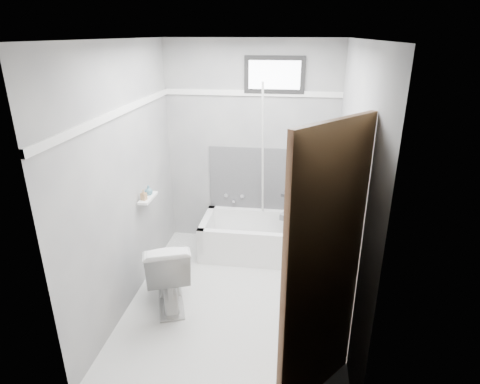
% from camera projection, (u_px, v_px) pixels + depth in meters
% --- Properties ---
extents(floor, '(2.60, 2.60, 0.00)m').
position_uv_depth(floor, '(235.00, 299.00, 3.95)').
color(floor, white).
rests_on(floor, ground).
extents(ceiling, '(2.60, 2.60, 0.00)m').
position_uv_depth(ceiling, '(234.00, 39.00, 3.07)').
color(ceiling, silver).
rests_on(ceiling, floor).
extents(wall_back, '(2.00, 0.02, 2.40)m').
position_uv_depth(wall_back, '(251.00, 147.00, 4.71)').
color(wall_back, slate).
rests_on(wall_back, floor).
extents(wall_front, '(2.00, 0.02, 2.40)m').
position_uv_depth(wall_front, '(201.00, 264.00, 2.31)').
color(wall_front, slate).
rests_on(wall_front, floor).
extents(wall_left, '(0.02, 2.60, 2.40)m').
position_uv_depth(wall_left, '(126.00, 180.00, 3.64)').
color(wall_left, slate).
rests_on(wall_left, floor).
extents(wall_right, '(0.02, 2.60, 2.40)m').
position_uv_depth(wall_right, '(351.00, 191.00, 3.38)').
color(wall_right, slate).
rests_on(wall_right, floor).
extents(bathtub, '(1.50, 0.70, 0.42)m').
position_uv_depth(bathtub, '(266.00, 237.00, 4.70)').
color(bathtub, white).
rests_on(bathtub, floor).
extents(office_chair, '(0.69, 0.69, 0.92)m').
position_uv_depth(office_chair, '(305.00, 209.00, 4.56)').
color(office_chair, slate).
rests_on(office_chair, bathtub).
extents(toilet, '(0.63, 0.82, 0.71)m').
position_uv_depth(toilet, '(168.00, 271.00, 3.77)').
color(toilet, silver).
rests_on(toilet, floor).
extents(door, '(0.78, 0.78, 2.00)m').
position_uv_depth(door, '(371.00, 305.00, 2.28)').
color(door, brown).
rests_on(door, floor).
extents(window, '(0.66, 0.04, 0.40)m').
position_uv_depth(window, '(274.00, 75.00, 4.36)').
color(window, black).
rests_on(window, wall_back).
extents(backerboard, '(1.50, 0.02, 0.78)m').
position_uv_depth(backerboard, '(271.00, 180.00, 4.81)').
color(backerboard, '#4C4C4F').
rests_on(backerboard, wall_back).
extents(trim_back, '(2.00, 0.02, 0.06)m').
position_uv_depth(trim_back, '(251.00, 93.00, 4.47)').
color(trim_back, white).
rests_on(trim_back, wall_back).
extents(trim_left, '(0.02, 2.60, 0.06)m').
position_uv_depth(trim_left, '(120.00, 112.00, 3.41)').
color(trim_left, white).
rests_on(trim_left, wall_left).
extents(pole, '(0.02, 0.48, 1.90)m').
position_uv_depth(pole, '(263.00, 166.00, 4.52)').
color(pole, silver).
rests_on(pole, bathtub).
extents(shelf, '(0.10, 0.32, 0.02)m').
position_uv_depth(shelf, '(148.00, 198.00, 4.03)').
color(shelf, white).
rests_on(shelf, wall_left).
extents(soap_bottle_a, '(0.06, 0.06, 0.11)m').
position_uv_depth(soap_bottle_a, '(144.00, 195.00, 3.93)').
color(soap_bottle_a, '#A87F54').
rests_on(soap_bottle_a, shelf).
extents(soap_bottle_b, '(0.11, 0.11, 0.10)m').
position_uv_depth(soap_bottle_b, '(149.00, 190.00, 4.06)').
color(soap_bottle_b, teal).
rests_on(soap_bottle_b, shelf).
extents(faucet, '(0.26, 0.10, 0.16)m').
position_uv_depth(faucet, '(234.00, 198.00, 4.94)').
color(faucet, silver).
rests_on(faucet, wall_back).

